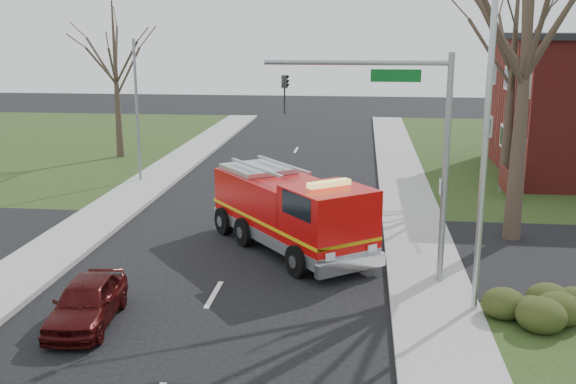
# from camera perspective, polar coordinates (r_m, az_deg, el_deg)

# --- Properties ---
(ground) EXTENTS (120.00, 120.00, 0.00)m
(ground) POSITION_cam_1_polar(r_m,az_deg,el_deg) (19.63, -6.29, -8.65)
(ground) COLOR black
(ground) RESTS_ON ground
(sidewalk_right) EXTENTS (2.40, 80.00, 0.15)m
(sidewalk_right) POSITION_cam_1_polar(r_m,az_deg,el_deg) (19.28, 12.24, -9.07)
(sidewalk_right) COLOR gray
(sidewalk_right) RESTS_ON ground
(sidewalk_left) EXTENTS (2.40, 80.00, 0.15)m
(sidewalk_left) POSITION_cam_1_polar(r_m,az_deg,el_deg) (21.75, -22.58, -7.18)
(sidewalk_left) COLOR gray
(sidewalk_left) RESTS_ON ground
(health_center_sign) EXTENTS (0.12, 2.00, 1.40)m
(health_center_sign) POSITION_cam_1_polar(r_m,az_deg,el_deg) (31.56, 17.87, 1.00)
(health_center_sign) COLOR #551714
(health_center_sign) RESTS_ON ground
(hedge_corner) EXTENTS (2.80, 2.00, 0.90)m
(hedge_corner) POSITION_cam_1_polar(r_m,az_deg,el_deg) (18.70, 21.29, -8.77)
(hedge_corner) COLOR #283513
(hedge_corner) RESTS_ON lawn_right
(bare_tree_near) EXTENTS (6.00, 6.00, 12.00)m
(bare_tree_near) POSITION_cam_1_polar(r_m,az_deg,el_deg) (24.32, 19.66, 12.85)
(bare_tree_near) COLOR #372920
(bare_tree_near) RESTS_ON ground
(bare_tree_far) EXTENTS (5.25, 5.25, 10.50)m
(bare_tree_far) POSITION_cam_1_polar(r_m,az_deg,el_deg) (33.44, 18.59, 11.33)
(bare_tree_far) COLOR #372920
(bare_tree_far) RESTS_ON ground
(bare_tree_left) EXTENTS (4.50, 4.50, 9.00)m
(bare_tree_left) POSITION_cam_1_polar(r_m,az_deg,el_deg) (40.30, -14.42, 10.55)
(bare_tree_left) COLOR #372920
(bare_tree_left) RESTS_ON ground
(traffic_signal_mast) EXTENTS (5.29, 0.18, 6.80)m
(traffic_signal_mast) POSITION_cam_1_polar(r_m,az_deg,el_deg) (19.43, 9.58, 5.43)
(traffic_signal_mast) COLOR gray
(traffic_signal_mast) RESTS_ON ground
(streetlight_pole) EXTENTS (1.48, 0.16, 8.40)m
(streetlight_pole) POSITION_cam_1_polar(r_m,az_deg,el_deg) (17.71, 16.15, 3.80)
(streetlight_pole) COLOR #B7BABF
(streetlight_pole) RESTS_ON ground
(utility_pole_far) EXTENTS (0.14, 0.14, 7.00)m
(utility_pole_far) POSITION_cam_1_polar(r_m,az_deg,el_deg) (33.76, -12.66, 6.62)
(utility_pole_far) COLOR gray
(utility_pole_far) RESTS_ON ground
(fire_engine) EXTENTS (6.21, 7.12, 2.86)m
(fire_engine) POSITION_cam_1_polar(r_m,az_deg,el_deg) (22.96, 0.29, -1.83)
(fire_engine) COLOR #BD0908
(fire_engine) RESTS_ON ground
(parked_car_maroon) EXTENTS (1.74, 3.69, 1.22)m
(parked_car_maroon) POSITION_cam_1_polar(r_m,az_deg,el_deg) (18.23, -16.67, -8.88)
(parked_car_maroon) COLOR #390909
(parked_car_maroon) RESTS_ON ground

